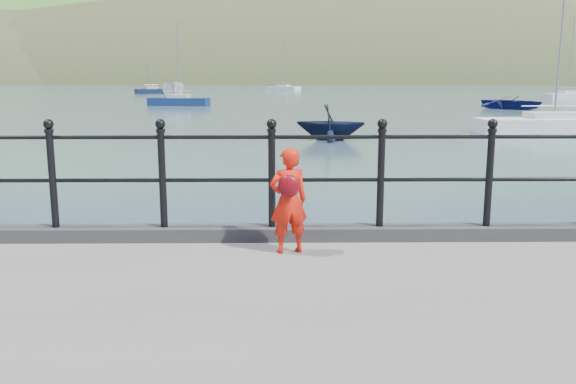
{
  "coord_description": "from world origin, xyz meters",
  "views": [
    {
      "loc": [
        0.69,
        -6.74,
        2.82
      ],
      "look_at": [
        0.78,
        -0.2,
        1.55
      ],
      "focal_mm": 38.0,
      "sensor_mm": 36.0,
      "label": 1
    }
  ],
  "objects_px": {
    "launch_blue": "(513,102)",
    "sailboat_deep": "(283,88)",
    "railing": "(217,167)",
    "sailboat_left": "(152,91)",
    "sailboat_near": "(554,126)",
    "sailboat_far": "(568,97)",
    "child": "(289,200)",
    "launch_navy": "(330,122)",
    "sailboat_port": "(179,102)",
    "launch_white": "(174,92)"
  },
  "relations": [
    {
      "from": "launch_navy",
      "to": "sailboat_far",
      "type": "bearing_deg",
      "value": -24.63
    },
    {
      "from": "sailboat_port",
      "to": "sailboat_deep",
      "type": "bearing_deg",
      "value": 88.7
    },
    {
      "from": "launch_navy",
      "to": "sailboat_deep",
      "type": "relative_size",
      "value": 0.32
    },
    {
      "from": "child",
      "to": "launch_navy",
      "type": "xyz_separation_m",
      "value": [
        2.09,
        20.18,
        -0.79
      ]
    },
    {
      "from": "sailboat_deep",
      "to": "sailboat_port",
      "type": "xyz_separation_m",
      "value": [
        -9.67,
        -50.96,
        -0.0
      ]
    },
    {
      "from": "launch_blue",
      "to": "launch_navy",
      "type": "xyz_separation_m",
      "value": [
        -16.82,
        -23.55,
        0.23
      ]
    },
    {
      "from": "railing",
      "to": "sailboat_left",
      "type": "relative_size",
      "value": 2.63
    },
    {
      "from": "sailboat_left",
      "to": "child",
      "type": "bearing_deg",
      "value": -105.69
    },
    {
      "from": "sailboat_left",
      "to": "sailboat_near",
      "type": "distance_m",
      "value": 67.39
    },
    {
      "from": "sailboat_left",
      "to": "sailboat_near",
      "type": "xyz_separation_m",
      "value": [
        31.72,
        -59.45,
        -0.0
      ]
    },
    {
      "from": "child",
      "to": "railing",
      "type": "bearing_deg",
      "value": -48.31
    },
    {
      "from": "sailboat_far",
      "to": "sailboat_near",
      "type": "bearing_deg",
      "value": -138.67
    },
    {
      "from": "launch_white",
      "to": "sailboat_port",
      "type": "xyz_separation_m",
      "value": [
        1.45,
        -5.91,
        -0.72
      ]
    },
    {
      "from": "launch_blue",
      "to": "sailboat_port",
      "type": "relative_size",
      "value": 0.66
    },
    {
      "from": "sailboat_deep",
      "to": "sailboat_far",
      "type": "bearing_deg",
      "value": -13.56
    },
    {
      "from": "child",
      "to": "sailboat_port",
      "type": "xyz_separation_m",
      "value": [
        -9.18,
        49.32,
        -1.22
      ]
    },
    {
      "from": "railing",
      "to": "sailboat_far",
      "type": "height_order",
      "value": "sailboat_far"
    },
    {
      "from": "sailboat_port",
      "to": "launch_white",
      "type": "bearing_deg",
      "value": 113.25
    },
    {
      "from": "launch_blue",
      "to": "sailboat_near",
      "type": "distance_m",
      "value": 21.13
    },
    {
      "from": "sailboat_near",
      "to": "sailboat_deep",
      "type": "relative_size",
      "value": 1.09
    },
    {
      "from": "railing",
      "to": "sailboat_port",
      "type": "relative_size",
      "value": 2.29
    },
    {
      "from": "sailboat_near",
      "to": "sailboat_deep",
      "type": "xyz_separation_m",
      "value": [
        -12.74,
        76.9,
        0.0
      ]
    },
    {
      "from": "launch_navy",
      "to": "launch_white",
      "type": "bearing_deg",
      "value": 30.94
    },
    {
      "from": "launch_white",
      "to": "sailboat_left",
      "type": "distance_m",
      "value": 28.71
    },
    {
      "from": "launch_navy",
      "to": "sailboat_port",
      "type": "height_order",
      "value": "sailboat_port"
    },
    {
      "from": "railing",
      "to": "launch_navy",
      "type": "distance_m",
      "value": 19.92
    },
    {
      "from": "launch_blue",
      "to": "railing",
      "type": "bearing_deg",
      "value": -150.92
    },
    {
      "from": "sailboat_left",
      "to": "sailboat_far",
      "type": "bearing_deg",
      "value": -51.0
    },
    {
      "from": "sailboat_deep",
      "to": "sailboat_port",
      "type": "relative_size",
      "value": 1.16
    },
    {
      "from": "launch_navy",
      "to": "sailboat_port",
      "type": "relative_size",
      "value": 0.37
    },
    {
      "from": "launch_blue",
      "to": "sailboat_deep",
      "type": "xyz_separation_m",
      "value": [
        -18.42,
        56.55,
        -0.2
      ]
    },
    {
      "from": "child",
      "to": "launch_navy",
      "type": "relative_size",
      "value": 0.37
    },
    {
      "from": "sailboat_port",
      "to": "sailboat_near",
      "type": "bearing_deg",
      "value": -39.72
    },
    {
      "from": "child",
      "to": "launch_blue",
      "type": "xyz_separation_m",
      "value": [
        18.91,
        43.73,
        -1.02
      ]
    },
    {
      "from": "child",
      "to": "launch_white",
      "type": "relative_size",
      "value": 0.2
    },
    {
      "from": "railing",
      "to": "sailboat_far",
      "type": "relative_size",
      "value": 2.01
    },
    {
      "from": "railing",
      "to": "child",
      "type": "distance_m",
      "value": 0.96
    },
    {
      "from": "sailboat_left",
      "to": "sailboat_far",
      "type": "relative_size",
      "value": 0.76
    },
    {
      "from": "child",
      "to": "sailboat_left",
      "type": "xyz_separation_m",
      "value": [
        -18.49,
        82.83,
        -1.22
      ]
    },
    {
      "from": "launch_blue",
      "to": "launch_navy",
      "type": "height_order",
      "value": "launch_navy"
    },
    {
      "from": "child",
      "to": "sailboat_left",
      "type": "bearing_deg",
      "value": -92.86
    },
    {
      "from": "launch_navy",
      "to": "sailboat_near",
      "type": "bearing_deg",
      "value": -63.0
    },
    {
      "from": "sailboat_left",
      "to": "sailboat_near",
      "type": "height_order",
      "value": "sailboat_near"
    },
    {
      "from": "launch_blue",
      "to": "sailboat_port",
      "type": "height_order",
      "value": "sailboat_port"
    },
    {
      "from": "sailboat_near",
      "to": "sailboat_port",
      "type": "bearing_deg",
      "value": 128.1
    },
    {
      "from": "railing",
      "to": "launch_navy",
      "type": "xyz_separation_m",
      "value": [
        2.87,
        19.68,
        -1.06
      ]
    },
    {
      "from": "launch_navy",
      "to": "sailboat_near",
      "type": "distance_m",
      "value": 11.6
    },
    {
      "from": "sailboat_near",
      "to": "launch_navy",
      "type": "bearing_deg",
      "value": -166.71
    },
    {
      "from": "railing",
      "to": "child",
      "type": "relative_size",
      "value": 16.57
    },
    {
      "from": "launch_navy",
      "to": "sailboat_left",
      "type": "bearing_deg",
      "value": 29.17
    }
  ]
}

